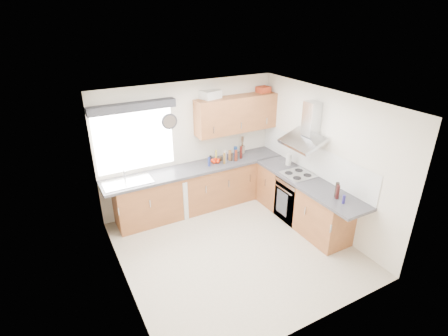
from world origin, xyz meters
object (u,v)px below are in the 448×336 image
oven (296,198)px  extractor_hood (307,129)px  upper_cabinets (236,114)px  washing_machine (187,193)px

oven → extractor_hood: extractor_hood is taller
upper_cabinets → extractor_hood: bearing=-63.9°
oven → washing_machine: bearing=144.6°
upper_cabinets → washing_machine: size_ratio=2.14×
oven → washing_machine: 2.11m
upper_cabinets → oven: bearing=-67.5°
washing_machine → upper_cabinets: bearing=-10.7°
oven → extractor_hood: size_ratio=1.09×
oven → upper_cabinets: 1.99m
extractor_hood → washing_machine: size_ratio=0.98×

